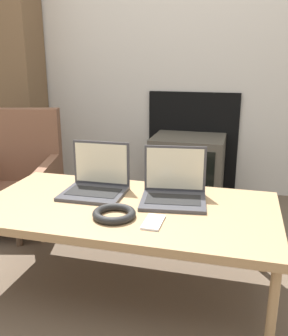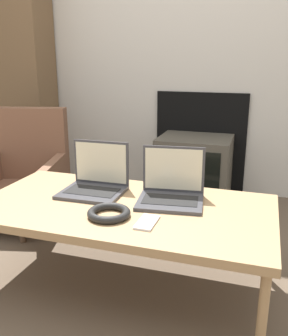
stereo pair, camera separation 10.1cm
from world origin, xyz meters
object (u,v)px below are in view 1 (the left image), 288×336
laptop_left (96,182)px  headphones (114,214)px  armchair (17,173)px  tv (188,168)px  phone (153,222)px  laptop_right (174,189)px

laptop_left → headphones: size_ratio=1.64×
laptop_left → armchair: armchair is taller
tv → armchair: armchair is taller
headphones → armchair: 1.24m
phone → armchair: bearing=145.8°
laptop_right → headphones: size_ratio=1.79×
laptop_right → phone: size_ratio=2.27×
laptop_left → tv: 1.18m
phone → armchair: (-1.14, 0.77, -0.12)m
laptop_left → headphones: laptop_left is taller
laptop_right → armchair: (-1.17, 0.49, -0.16)m
armchair → headphones: bearing=-52.8°
laptop_left → tv: size_ratio=0.56×
laptop_left → tv: (0.29, 1.12, -0.23)m
phone → tv: tv is taller
tv → laptop_right: bearing=-85.1°
phone → armchair: armchair is taller
headphones → armchair: (-0.97, 0.76, -0.13)m
laptop_left → phone: size_ratio=2.08×
headphones → phone: size_ratio=1.27×
phone → headphones: bearing=175.2°
headphones → laptop_right: bearing=52.8°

